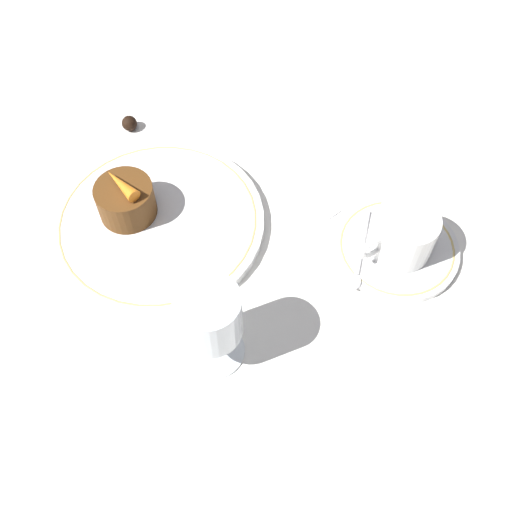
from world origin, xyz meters
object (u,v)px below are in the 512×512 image
Objects in this scene: dinner_plate at (159,222)px; fork at (300,183)px; coffee_cup at (404,233)px; dessert_cake at (126,200)px; wine_glass at (206,321)px.

dinner_plate is 0.20m from fork.
dinner_plate is 2.67× the size of coffee_cup.
wine_glass is at bearing 92.26° from dessert_cake.
wine_glass is 1.64× the size of dessert_cake.
dessert_cake is at bearing -87.74° from wine_glass.
wine_glass is at bearing 84.22° from dinner_plate.
wine_glass is 0.66× the size of fork.
dessert_cake reaches higher than fork.
coffee_cup is 0.56× the size of fork.
dessert_cake is (0.01, -0.23, -0.04)m from wine_glass.
dinner_plate is at bearing -36.14° from coffee_cup.
coffee_cup is (-0.25, 0.18, 0.03)m from dinner_plate.
coffee_cup is 0.85× the size of wine_glass.
dinner_plate is 0.21m from wine_glass.
coffee_cup is at bearing 108.20° from fork.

